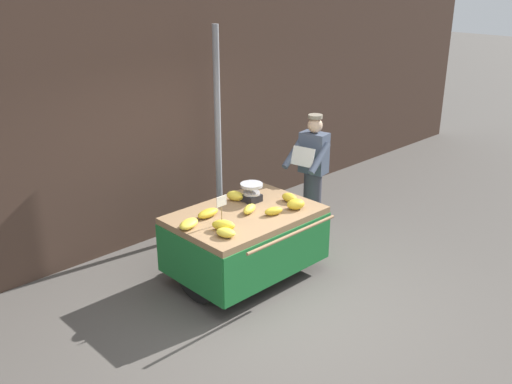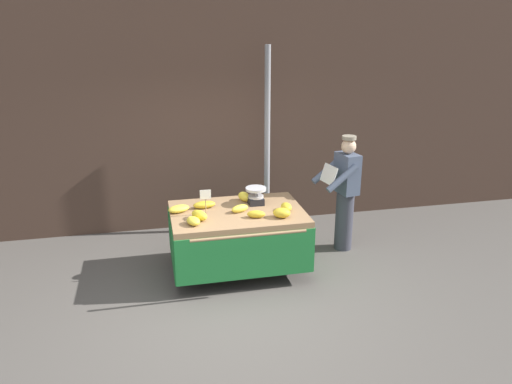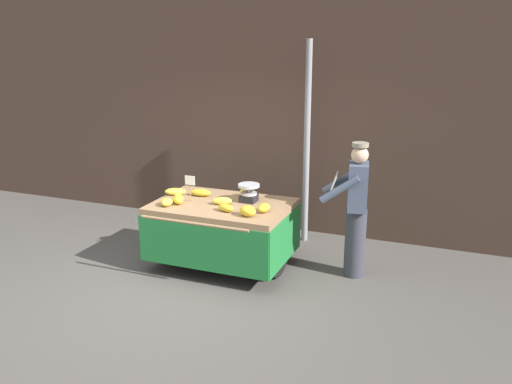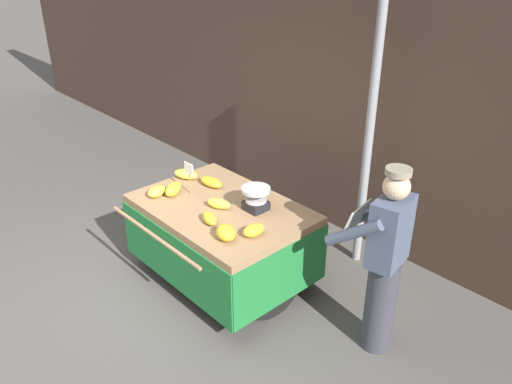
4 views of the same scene
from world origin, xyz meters
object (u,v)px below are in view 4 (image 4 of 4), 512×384
Objects in this scene: banana_bunch_1 at (254,230)px; vendor_person at (384,262)px; weighing_scale at (256,199)px; banana_bunch_7 at (186,174)px; banana_bunch_6 at (157,191)px; price_sign at (189,171)px; banana_bunch_8 at (173,189)px; banana_cart at (222,225)px; banana_bunch_0 at (259,194)px; banana_bunch_3 at (226,233)px; street_pole at (369,137)px; banana_bunch_4 at (211,182)px; banana_bunch_2 at (219,204)px; banana_bunch_5 at (210,218)px.

vendor_person is at bearing 26.05° from banana_bunch_1.
weighing_scale is 0.98× the size of banana_bunch_7.
banana_bunch_6 is 2.37m from vendor_person.
price_sign is at bearing -159.80° from weighing_scale.
banana_cart is at bearing 21.49° from banana_bunch_8.
banana_bunch_1 is at bearing -12.14° from banana_cart.
banana_bunch_3 is (0.34, -0.71, 0.00)m from banana_bunch_0.
street_pole is 10.14× the size of banana_bunch_7.
banana_bunch_4 is (-0.70, 0.00, -0.07)m from weighing_scale.
banana_bunch_3 reaches higher than banana_bunch_0.
banana_bunch_8 is at bearing -153.70° from weighing_scale.
banana_bunch_2 is 0.57m from banana_bunch_3.
banana_bunch_6 reaches higher than banana_bunch_4.
banana_bunch_3 is at bearing -64.33° from banana_bunch_0.
banana_bunch_0 is at bearing 71.26° from banana_bunch_2.
banana_bunch_8 is (-0.11, -0.40, 0.01)m from banana_bunch_4.
street_pole is 1.70× the size of vendor_person.
banana_bunch_4 is (-1.03, 0.33, -0.01)m from banana_bunch_1.
banana_bunch_8 is (-0.52, -0.20, 0.28)m from banana_cart.
banana_bunch_5 is (-0.10, -0.48, -0.07)m from weighing_scale.
banana_bunch_3 is at bearing -17.36° from price_sign.
banana_bunch_6 reaches higher than banana_bunch_7.
banana_cart is (-0.73, -1.33, -0.80)m from street_pole.
price_sign is 0.25m from banana_bunch_8.
street_pole is at bearing 63.14° from banana_bunch_2.
weighing_scale is 1.21× the size of banana_bunch_5.
banana_bunch_2 reaches higher than banana_cart.
banana_bunch_6 is at bearing -148.88° from weighing_scale.
banana_bunch_1 is at bearing -46.82° from banana_bunch_0.
banana_bunch_6 is (-0.63, -0.30, 0.00)m from banana_bunch_2.
banana_bunch_1 is (0.63, -0.13, 0.27)m from banana_cart.
vendor_person is at bearing 7.09° from weighing_scale.
vendor_person is (1.65, 0.37, 0.22)m from banana_cart.
street_pole is 12.60× the size of banana_bunch_5.
price_sign reaches higher than banana_bunch_5.
street_pole is at bearing 60.07° from banana_bunch_0.
banana_bunch_2 is at bearing -137.59° from weighing_scale.
banana_bunch_4 is 1.35× the size of banana_bunch_6.
weighing_scale is 0.82× the size of price_sign.
banana_cart is 5.90× the size of banana_bunch_4.
banana_bunch_0 is at bearing 35.95° from price_sign.
banana_bunch_3 is 1.07m from banana_bunch_4.
banana_bunch_5 is at bearing -55.94° from banana_bunch_2.
banana_bunch_6 is (-0.61, -0.35, 0.27)m from banana_cart.
banana_bunch_2 and banana_bunch_6 have the same top height.
weighing_scale is at bearing 134.94° from banana_bunch_1.
weighing_scale is 0.91m from banana_bunch_8.
banana_bunch_1 is 1.40m from banana_bunch_7.
banana_bunch_5 is 1.02m from banana_bunch_7.
banana_bunch_6 is (-0.77, -0.70, -0.01)m from banana_bunch_0.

